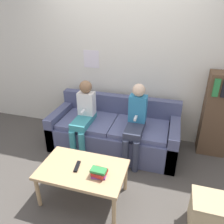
{
  "coord_description": "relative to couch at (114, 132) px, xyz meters",
  "views": [
    {
      "loc": [
        0.78,
        -2.27,
        2.06
      ],
      "look_at": [
        0.0,
        0.39,
        0.68
      ],
      "focal_mm": 35.0,
      "sensor_mm": 36.0,
      "label": 1
    }
  ],
  "objects": [
    {
      "name": "person_left",
      "position": [
        -0.41,
        -0.19,
        0.34
      ],
      "size": [
        0.24,
        0.56,
        1.08
      ],
      "color": "teal",
      "rests_on": "ground_plane"
    },
    {
      "name": "coffee_table",
      "position": [
        -0.06,
        -1.09,
        0.12
      ],
      "size": [
        0.95,
        0.59,
        0.43
      ],
      "color": "tan",
      "rests_on": "ground_plane"
    },
    {
      "name": "person_right",
      "position": [
        0.36,
        -0.18,
        0.35
      ],
      "size": [
        0.24,
        0.56,
        1.11
      ],
      "color": "#33384C",
      "rests_on": "ground_plane"
    },
    {
      "name": "book_stack",
      "position": [
        0.16,
        -1.15,
        0.21
      ],
      "size": [
        0.17,
        0.16,
        0.09
      ],
      "color": "#7A3389",
      "rests_on": "coffee_table"
    },
    {
      "name": "ground_plane",
      "position": [
        0.0,
        -0.52,
        -0.27
      ],
      "size": [
        10.0,
        10.0,
        0.0
      ],
      "primitive_type": "plane",
      "color": "#4C4742"
    },
    {
      "name": "bookshelf",
      "position": [
        1.45,
        0.31,
        0.36
      ],
      "size": [
        0.39,
        0.32,
        1.25
      ],
      "color": "brown",
      "rests_on": "ground_plane"
    },
    {
      "name": "storage_box",
      "position": [
        1.32,
        -1.11,
        -0.07
      ],
      "size": [
        0.43,
        0.33,
        0.38
      ],
      "color": "#CCB284",
      "rests_on": "ground_plane"
    },
    {
      "name": "tv_remote",
      "position": [
        -0.12,
        -1.09,
        0.17
      ],
      "size": [
        0.07,
        0.17,
        0.02
      ],
      "rotation": [
        0.0,
        0.0,
        0.18
      ],
      "color": "black",
      "rests_on": "coffee_table"
    },
    {
      "name": "wall_back",
      "position": [
        -0.0,
        0.51,
        1.03
      ],
      "size": [
        8.0,
        0.06,
        2.6
      ],
      "color": "silver",
      "rests_on": "ground_plane"
    },
    {
      "name": "couch",
      "position": [
        0.0,
        0.0,
        0.0
      ],
      "size": [
        1.91,
        0.82,
        0.76
      ],
      "color": "#4C5175",
      "rests_on": "ground_plane"
    }
  ]
}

